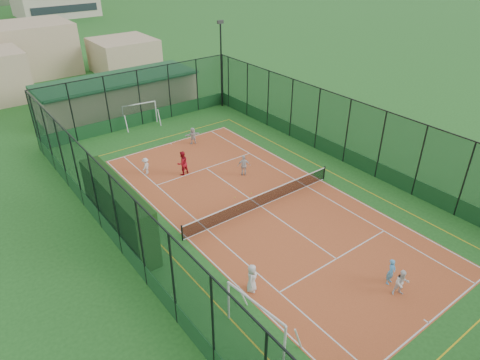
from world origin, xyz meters
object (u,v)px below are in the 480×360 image
object	(u,v)px
child_near_right	(402,283)
child_far_left	(146,166)
coach	(182,163)
child_near_left	(252,278)
child_far_back	(193,136)
child_far_right	(244,165)
floodlight_ne	(221,65)
child_near_mid	(391,272)
white_bench	(142,238)
futsal_goal_far	(140,115)
futsal_goal_near	(255,322)
clubhouse	(118,94)

from	to	relation	value
child_near_right	child_far_left	distance (m)	18.83
child_near_right	coach	bearing A→B (deg)	130.52
child_near_left	child_near_right	world-z (taller)	child_near_left
child_near_right	coach	size ratio (longest dim) A/B	0.81
child_near_left	child_far_back	world-z (taller)	child_near_left
child_far_right	floodlight_ne	bearing A→B (deg)	-88.36
child_near_right	child_far_right	xyz separation A→B (m)	(1.18, 13.91, 0.04)
coach	child_near_mid	bearing A→B (deg)	92.17
white_bench	coach	bearing A→B (deg)	50.64
futsal_goal_far	coach	size ratio (longest dim) A/B	1.74
child_far_left	futsal_goal_near	bearing A→B (deg)	45.30
futsal_goal_near	child_near_right	distance (m)	7.60
futsal_goal_far	child_far_right	bearing A→B (deg)	-74.01
child_far_left	child_far_back	bearing A→B (deg)	169.08
futsal_goal_near	child_near_mid	size ratio (longest dim) A/B	2.36
white_bench	futsal_goal_near	distance (m)	8.89
floodlight_ne	child_near_right	xyz separation A→B (m)	(-8.15, -26.60, -3.38)
child_near_mid	child_far_right	distance (m)	13.15
floodlight_ne	futsal_goal_far	distance (m)	9.33
child_far_back	coach	world-z (taller)	coach
white_bench	child_near_mid	size ratio (longest dim) A/B	1.18
child_near_mid	futsal_goal_near	bearing A→B (deg)	159.93
child_far_back	coach	distance (m)	5.22
child_near_right	coach	world-z (taller)	coach
futsal_goal_far	white_bench	bearing A→B (deg)	-107.45
clubhouse	coach	distance (m)	15.44
child_far_back	coach	size ratio (longest dim) A/B	0.78
child_near_mid	child_far_right	world-z (taller)	child_far_right
child_near_mid	coach	size ratio (longest dim) A/B	0.80
child_near_left	coach	xyz separation A→B (m)	(3.27, 12.14, 0.12)
child_far_left	coach	world-z (taller)	coach
child_far_back	child_far_left	bearing A→B (deg)	34.61
clubhouse	child_far_back	world-z (taller)	clubhouse
child_near_left	child_far_left	bearing A→B (deg)	46.57
white_bench	clubhouse	bearing A→B (deg)	76.64
child_near_mid	child_near_left	bearing A→B (deg)	137.37
futsal_goal_far	coach	xyz separation A→B (m)	(-1.62, -10.26, -0.10)
futsal_goal_near	futsal_goal_far	distance (m)	25.65
futsal_goal_far	child_near_mid	distance (m)	26.16
floodlight_ne	child_near_mid	size ratio (longest dim) A/B	5.72
child_near_mid	child_far_back	xyz separation A→B (m)	(0.79, 19.90, -0.02)
white_bench	futsal_goal_near	xyz separation A→B (m)	(0.97, -8.81, 0.62)
child_far_right	coach	bearing A→B (deg)	-8.38
child_near_left	floodlight_ne	bearing A→B (deg)	19.61
child_near_mid	child_far_back	size ratio (longest dim) A/B	1.03
white_bench	child_near_mid	xyz separation A→B (m)	(8.53, -10.18, 0.25)
futsal_goal_near	clubhouse	bearing A→B (deg)	-19.31
floodlight_ne	futsal_goal_far	size ratio (longest dim) A/B	2.64
child_near_left	child_near_right	xyz separation A→B (m)	(5.54, -4.54, -0.04)
white_bench	child_near_left	bearing A→B (deg)	-60.11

